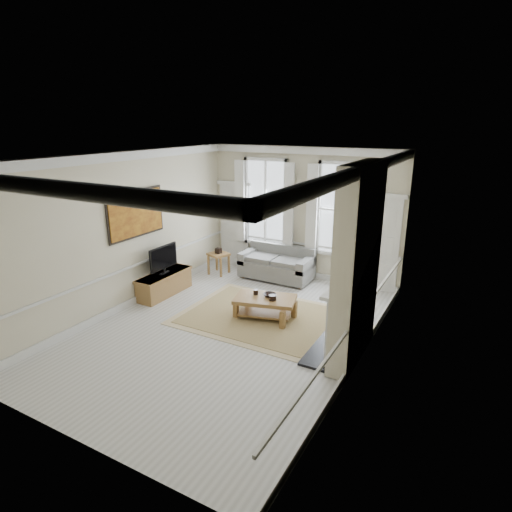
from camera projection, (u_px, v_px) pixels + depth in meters
The scene contains 23 objects.
floor at pixel (229, 330), 8.56m from camera, with size 7.20×7.20×0.00m, color #B7B5AD.
ceiling at pixel (226, 156), 7.53m from camera, with size 7.20×7.20×0.00m, color white.
back_wall at pixel (302, 214), 11.05m from camera, with size 5.20×5.20×0.00m, color beige.
left_wall at pixel (126, 232), 9.24m from camera, with size 7.20×7.20×0.00m, color beige.
right_wall at pixel (364, 271), 6.85m from camera, with size 7.20×7.20×0.00m, color beige.
window_left at pixel (266, 203), 11.43m from camera, with size 1.26×0.20×2.20m, color #B2BCC6, non-canonical shape.
window_right at pixel (342, 210), 10.46m from camera, with size 1.26×0.20×2.20m, color #B2BCC6, non-canonical shape.
door_left at pixel (235, 226), 12.13m from camera, with size 0.90×0.08×2.30m, color silver.
door_right at pixel (380, 245), 10.24m from camera, with size 0.90×0.08×2.30m, color silver.
painting at pixel (136, 214), 9.37m from camera, with size 0.05×1.66×1.06m, color #C78822.
chimney_breast at pixel (357, 265), 7.09m from camera, with size 0.35×1.70×3.38m, color beige.
hearth at pixel (328, 349), 7.80m from camera, with size 0.55×1.50×0.05m, color black.
fireplace at pixel (341, 316), 7.49m from camera, with size 0.21×1.45×1.33m.
mirror at pixel (346, 243), 7.09m from camera, with size 0.06×1.26×1.06m, color gold.
sofa at pixel (277, 265), 11.25m from camera, with size 1.87×0.91×0.86m.
side_table at pixel (219, 257), 11.56m from camera, with size 0.61×0.61×0.58m.
rug at pixel (265, 317), 9.07m from camera, with size 3.50×2.60×0.02m, color #937E4C.
coffee_table at pixel (265, 301), 8.95m from camera, with size 1.40×1.03×0.47m.
ceramic_pot_a at pixel (256, 292), 9.07m from camera, with size 0.10×0.10×0.10m, color black.
ceramic_pot_b at pixel (273, 298), 8.78m from camera, with size 0.15×0.15×0.11m, color black.
bowl at pixel (269, 295), 8.98m from camera, with size 0.25×0.25×0.06m, color black.
tv_stand at pixel (165, 284), 10.23m from camera, with size 0.48×1.49×0.53m, color brown.
tv at pixel (163, 258), 10.02m from camera, with size 0.08×0.90×0.68m.
Camera 1 is at (4.20, -6.49, 3.99)m, focal length 30.00 mm.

